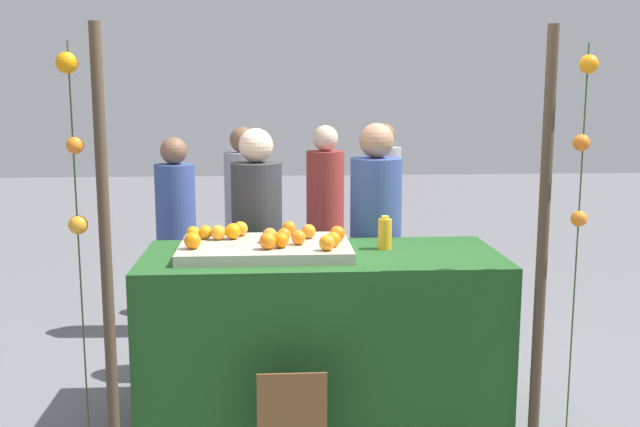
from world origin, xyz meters
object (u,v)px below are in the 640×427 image
(orange_1, at_px, (284,235))
(chalkboard_sign, at_px, (292,424))
(stall_counter, at_px, (322,334))
(juice_bottle, at_px, (385,233))
(vendor_right, at_px, (375,259))
(orange_0, at_px, (299,237))
(vendor_left, at_px, (258,262))

(orange_1, height_order, chalkboard_sign, orange_1)
(stall_counter, bearing_deg, chalkboard_sign, -106.01)
(juice_bottle, distance_m, vendor_right, 0.57)
(stall_counter, xyz_separation_m, orange_0, (-0.13, -0.04, 0.57))
(chalkboard_sign, height_order, vendor_left, vendor_left)
(juice_bottle, bearing_deg, vendor_left, 143.74)
(vendor_right, bearing_deg, vendor_left, 177.18)
(juice_bottle, xyz_separation_m, vendor_right, (0.02, 0.50, -0.27))
(orange_0, xyz_separation_m, vendor_left, (-0.24, 0.67, -0.29))
(orange_0, relative_size, vendor_right, 0.05)
(vendor_right, bearing_deg, juice_bottle, -92.13)
(orange_0, height_order, chalkboard_sign, orange_0)
(orange_0, xyz_separation_m, juice_bottle, (0.50, 0.13, -0.01))
(stall_counter, height_order, vendor_left, vendor_left)
(vendor_left, bearing_deg, orange_0, -70.48)
(stall_counter, relative_size, orange_0, 24.79)
(orange_1, bearing_deg, stall_counter, -13.94)
(vendor_left, bearing_deg, vendor_right, -2.82)
(orange_1, bearing_deg, orange_0, -48.60)
(stall_counter, distance_m, vendor_right, 0.77)
(juice_bottle, relative_size, vendor_right, 0.12)
(orange_0, height_order, orange_1, orange_0)
(juice_bottle, relative_size, vendor_left, 0.12)
(orange_0, distance_m, chalkboard_sign, 1.00)
(orange_0, bearing_deg, vendor_right, 51.05)
(orange_0, height_order, vendor_left, vendor_left)
(stall_counter, height_order, orange_1, orange_1)
(orange_1, xyz_separation_m, vendor_right, (0.59, 0.55, -0.27))
(stall_counter, xyz_separation_m, chalkboard_sign, (-0.19, -0.65, -0.22))
(orange_0, distance_m, orange_1, 0.12)
(orange_0, distance_m, vendor_right, 0.86)
(stall_counter, xyz_separation_m, vendor_right, (0.38, 0.60, 0.29))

